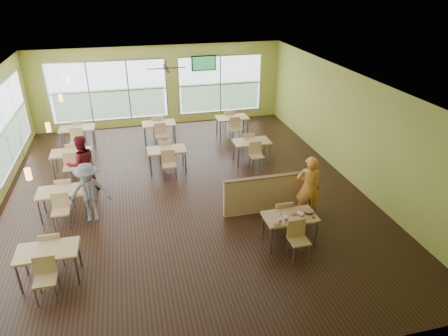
# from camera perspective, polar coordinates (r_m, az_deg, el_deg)

# --- Properties ---
(room) EXTENTS (12.00, 12.04, 3.20)m
(room) POSITION_cam_1_polar(r_m,az_deg,el_deg) (10.97, -6.05, 3.91)
(room) COLOR black
(room) RESTS_ON ground
(window_bays) EXTENTS (9.24, 10.24, 2.38)m
(window_bays) POSITION_cam_1_polar(r_m,az_deg,el_deg) (13.89, -18.88, 6.91)
(window_bays) COLOR white
(window_bays) RESTS_ON room
(main_table) EXTENTS (1.22, 1.52, 0.87)m
(main_table) POSITION_cam_1_polar(r_m,az_deg,el_deg) (9.32, 9.38, -7.36)
(main_table) COLOR #D8B174
(main_table) RESTS_ON floor
(half_wall_divider) EXTENTS (2.40, 0.14, 1.04)m
(half_wall_divider) POSITION_cam_1_polar(r_m,az_deg,el_deg) (10.52, 6.34, -3.66)
(half_wall_divider) COLOR #D8B174
(half_wall_divider) RESTS_ON floor
(dining_tables) EXTENTS (6.92, 8.72, 0.87)m
(dining_tables) POSITION_cam_1_polar(r_m,az_deg,el_deg) (12.85, -11.61, 2.22)
(dining_tables) COLOR #D8B174
(dining_tables) RESTS_ON floor
(pendant_lights) EXTENTS (0.11, 7.31, 0.86)m
(pendant_lights) POSITION_cam_1_polar(r_m,az_deg,el_deg) (11.40, -23.03, 7.38)
(pendant_lights) COLOR #2D2119
(pendant_lights) RESTS_ON ceiling
(ceiling_fan) EXTENTS (1.25, 1.25, 0.29)m
(ceiling_fan) POSITION_cam_1_polar(r_m,az_deg,el_deg) (13.43, -8.26, 13.95)
(ceiling_fan) COLOR #2D2119
(ceiling_fan) RESTS_ON ceiling
(tv_backwall) EXTENTS (1.00, 0.07, 0.60)m
(tv_backwall) POSITION_cam_1_polar(r_m,az_deg,el_deg) (16.60, -2.92, 14.73)
(tv_backwall) COLOR black
(tv_backwall) RESTS_ON wall_back
(man_plaid) EXTENTS (0.73, 0.60, 1.72)m
(man_plaid) POSITION_cam_1_polar(r_m,az_deg,el_deg) (10.27, 12.00, -2.75)
(man_plaid) COLOR orange
(man_plaid) RESTS_ON floor
(patron_maroon) EXTENTS (1.00, 0.90, 1.70)m
(patron_maroon) POSITION_cam_1_polar(r_m,az_deg,el_deg) (11.98, -19.63, 0.54)
(patron_maroon) COLOR maroon
(patron_maroon) RESTS_ON floor
(patron_grey) EXTENTS (1.03, 0.61, 1.58)m
(patron_grey) POSITION_cam_1_polar(r_m,az_deg,el_deg) (10.53, -18.71, -3.32)
(patron_grey) COLOR slate
(patron_grey) RESTS_ON floor
(cup_blue) EXTENTS (0.10, 0.10, 0.36)m
(cup_blue) POSITION_cam_1_polar(r_m,az_deg,el_deg) (8.92, 7.99, -7.47)
(cup_blue) COLOR white
(cup_blue) RESTS_ON main_table
(cup_yellow) EXTENTS (0.10, 0.10, 0.38)m
(cup_yellow) POSITION_cam_1_polar(r_m,az_deg,el_deg) (8.99, 8.85, -7.20)
(cup_yellow) COLOR white
(cup_yellow) RESTS_ON main_table
(cup_red_near) EXTENTS (0.09, 0.09, 0.32)m
(cup_red_near) POSITION_cam_1_polar(r_m,az_deg,el_deg) (9.23, 10.65, -6.47)
(cup_red_near) COLOR white
(cup_red_near) RESTS_ON main_table
(cup_red_far) EXTENTS (0.10, 0.10, 0.37)m
(cup_red_far) POSITION_cam_1_polar(r_m,az_deg,el_deg) (9.19, 11.04, -6.63)
(cup_red_far) COLOR white
(cup_red_far) RESTS_ON main_table
(food_basket) EXTENTS (0.25, 0.25, 0.06)m
(food_basket) POSITION_cam_1_polar(r_m,az_deg,el_deg) (9.43, 11.97, -6.07)
(food_basket) COLOR black
(food_basket) RESTS_ON main_table
(ketchup_cup) EXTENTS (0.06, 0.06, 0.03)m
(ketchup_cup) POSITION_cam_1_polar(r_m,az_deg,el_deg) (9.27, 12.67, -6.90)
(ketchup_cup) COLOR red
(ketchup_cup) RESTS_ON main_table
(wrapper_left) EXTENTS (0.17, 0.15, 0.04)m
(wrapper_left) POSITION_cam_1_polar(r_m,az_deg,el_deg) (8.89, 7.45, -7.96)
(wrapper_left) COLOR #AF7F54
(wrapper_left) RESTS_ON main_table
(wrapper_mid) EXTENTS (0.19, 0.17, 0.04)m
(wrapper_mid) POSITION_cam_1_polar(r_m,az_deg,el_deg) (9.32, 9.96, -6.37)
(wrapper_mid) COLOR #AF7F54
(wrapper_mid) RESTS_ON main_table
(wrapper_right) EXTENTS (0.17, 0.16, 0.03)m
(wrapper_right) POSITION_cam_1_polar(r_m,az_deg,el_deg) (9.14, 11.20, -7.26)
(wrapper_right) COLOR #AF7F54
(wrapper_right) RESTS_ON main_table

